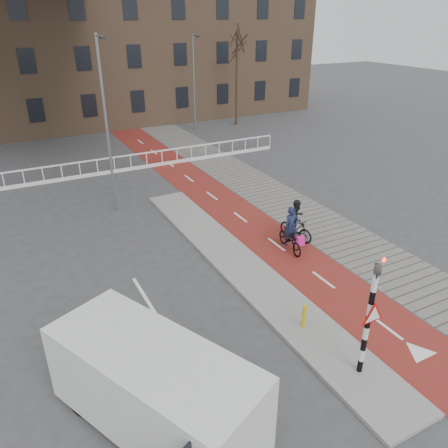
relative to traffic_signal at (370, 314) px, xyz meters
name	(u,v)px	position (x,y,z in m)	size (l,w,h in m)	color
ground	(327,324)	(0.60, 2.02, -1.99)	(120.00, 120.00, 0.00)	#38383A
bike_lane	(221,203)	(2.10, 12.02, -1.98)	(2.50, 60.00, 0.01)	maroon
sidewalk	(268,193)	(4.90, 12.02, -1.98)	(3.00, 60.00, 0.01)	slate
curb_island	(242,268)	(-0.10, 6.02, -1.93)	(1.80, 16.00, 0.12)	gray
traffic_signal	(370,314)	(0.00, 0.00, 0.00)	(0.80, 0.80, 3.68)	black
bollard	(304,316)	(-0.21, 2.17, -1.49)	(0.12, 0.12, 0.76)	gold
cyclist_near	(291,236)	(2.32, 6.40, -1.36)	(0.84, 1.83, 1.85)	black
cyclist_far	(296,223)	(3.05, 7.03, -1.24)	(0.90, 1.71, 1.79)	black
van	(155,388)	(-5.25, 1.01, -0.84)	(3.99, 5.46, 2.18)	silver
railing	(62,176)	(-4.40, 19.02, -1.68)	(28.00, 0.10, 0.99)	silver
townhouse_row	(41,24)	(-2.40, 34.02, 5.82)	(46.00, 10.00, 15.90)	#7F6047
tree_right	(237,79)	(11.13, 26.58, 1.74)	(0.22, 0.22, 7.46)	black
streetlight_near	(107,130)	(-2.83, 13.48, 1.97)	(0.12, 0.12, 7.91)	slate
streetlight_right	(194,84)	(7.30, 26.62, 1.62)	(0.12, 0.12, 7.23)	slate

